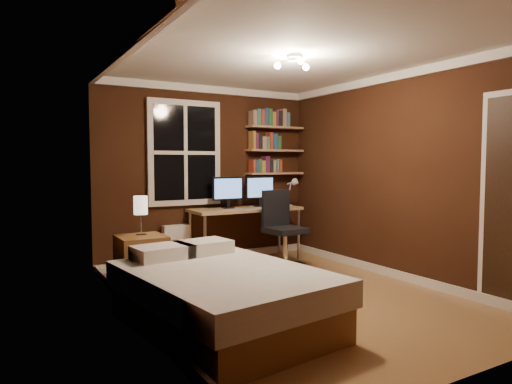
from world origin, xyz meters
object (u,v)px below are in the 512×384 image
nightstand (142,264)px  monitor_right (260,191)px  bedside_lamp (141,216)px  monitor_left (228,193)px  radiator (176,245)px  bed (222,296)px  desk (246,212)px  desk_lamp (292,192)px  office_chair (283,238)px

nightstand → monitor_right: (2.03, 0.91, 0.68)m
bedside_lamp → monitor_left: (1.50, 0.91, 0.15)m
monitor_left → radiator: bearing=169.3°
bed → desk: 2.72m
bed → desk: bearing=49.6°
bed → desk: (1.46, 2.25, 0.43)m
desk_lamp → monitor_left: bearing=165.8°
office_chair → bed: bearing=-141.7°
bedside_lamp → monitor_right: bearing=24.0°
bedside_lamp → monitor_left: bearing=31.1°
radiator → desk: desk is taller
bedside_lamp → monitor_right: size_ratio=0.91×
bed → bedside_lamp: bearing=94.0°
nightstand → monitor_right: size_ratio=1.29×
office_chair → monitor_left: bearing=117.6°
nightstand → bedside_lamp: (0.00, 0.00, 0.53)m
nightstand → desk_lamp: desk_lamp is taller
bed → monitor_right: bearing=45.7°
nightstand → bedside_lamp: size_ratio=1.42×
bedside_lamp → desk: size_ratio=0.27×
monitor_right → office_chair: 0.93m
bed → desk_lamp: size_ratio=4.63×
nightstand → radiator: 1.30m
desk → monitor_right: 0.41m
radiator → office_chair: bearing=-35.6°
bed → bedside_lamp: 1.56m
bed → monitor_left: monitor_left is taller
desk_lamp → office_chair: desk_lamp is taller
bed → monitor_right: size_ratio=4.26×
nightstand → radiator: nightstand is taller
radiator → monitor_left: 1.03m
nightstand → monitor_right: bearing=23.4°
desk → monitor_left: 0.38m
nightstand → bed: bearing=-79.2°
monitor_right → desk_lamp: size_ratio=1.09×
bedside_lamp → monitor_right: 2.23m
bed → nightstand: size_ratio=3.29×
radiator → office_chair: 1.47m
bed → office_chair: office_chair is taller
bed → radiator: (0.49, 2.47, 0.01)m
desk → nightstand: bearing=-154.7°
bed → bedside_lamp: bedside_lamp is taller
monitor_left → desk_lamp: 0.97m
nightstand → radiator: bearing=52.7°
desk → monitor_left: size_ratio=3.37×
monitor_left → desk_lamp: size_ratio=1.09×
monitor_right → desk_lamp: (0.41, -0.24, -0.00)m
monitor_left → desk_lamp: bearing=-14.2°
desk → monitor_left: (-0.24, 0.08, 0.28)m
nightstand → bedside_lamp: bedside_lamp is taller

